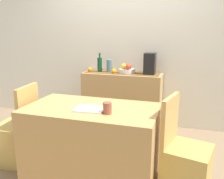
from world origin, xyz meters
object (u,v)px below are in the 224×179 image
Objects in this scene: sideboard_console at (122,100)px; wine_bottle at (100,64)px; fruit_bowl at (127,71)px; coffee_maker at (150,64)px; open_book at (90,109)px; chair_by_corner at (185,165)px; chair_near_window at (18,140)px; ceramic_vase at (109,66)px; coffee_cup at (107,108)px; dining_table at (92,142)px.

sideboard_console is 4.08× the size of wine_bottle.
fruit_bowl is 0.80× the size of coffee_maker.
chair_by_corner is (0.89, 0.09, -0.48)m from open_book.
fruit_bowl is 0.36m from coffee_maker.
fruit_bowl is 0.28× the size of chair_near_window.
ceramic_vase reaches higher than coffee_cup.
coffee_maker is 1.60× the size of ceramic_vase.
coffee_cup is at bearing -72.83° from ceramic_vase.
fruit_bowl is 0.86× the size of wine_bottle.
dining_table is at bearing 147.59° from coffee_cup.
chair_near_window reaches higher than dining_table.
wine_bottle is at bearing -180.00° from sideboard_console.
coffee_maker is (0.77, 0.00, 0.04)m from wine_bottle.
open_book is (0.43, -1.46, -0.22)m from wine_bottle.
dining_table is at bearing -90.58° from fruit_bowl.
coffee_cup is 0.12× the size of chair_by_corner.
chair_near_window is (-0.92, -1.38, -0.62)m from fruit_bowl.
dining_table is (-0.01, -1.38, -0.52)m from fruit_bowl.
chair_near_window is at bearing -179.93° from chair_by_corner.
dining_table is 0.39m from open_book.
ceramic_vase is 1.52m from dining_table.
coffee_maker is 0.35× the size of chair_near_window.
chair_by_corner is at bearing 0.63° from open_book.
wine_bottle is 1.54m from open_book.
fruit_bowl is 2.37× the size of coffee_cup.
coffee_cup is (0.62, -1.51, -0.18)m from wine_bottle.
chair_near_window reaches higher than open_book.
coffee_cup is 1.24m from chair_near_window.
ceramic_vase reaches higher than dining_table.
wine_bottle is 0.32× the size of chair_by_corner.
wine_bottle is 2.77× the size of coffee_cup.
ceramic_vase is at bearing 180.00° from sideboard_console.
ceramic_vase is 0.15× the size of dining_table.
chair_near_window is at bearing 173.18° from coffee_cup.
wine_bottle reaches higher than chair_by_corner.
wine_bottle is 1.56m from dining_table.
coffee_maker reaches higher than chair_near_window.
ceramic_vase is at bearing 130.39° from chair_by_corner.
chair_near_window is 1.00× the size of chair_by_corner.
ceramic_vase is (-0.61, 0.00, -0.06)m from coffee_maker.
sideboard_console is at bearing 180.00° from coffee_maker.
ceramic_vase is at bearing 180.00° from fruit_bowl.
wine_bottle reaches higher than open_book.
coffee_maker is 1.11× the size of open_book.
coffee_cup reaches higher than open_book.
coffee_cup is at bearing -82.67° from fruit_bowl.
fruit_bowl is at bearing 180.00° from coffee_maker.
dining_table is at bearing -79.39° from ceramic_vase.
wine_bottle reaches higher than sideboard_console.
ceramic_vase is at bearing 95.80° from open_book.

